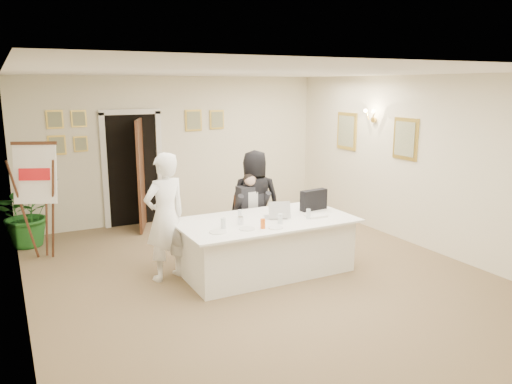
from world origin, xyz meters
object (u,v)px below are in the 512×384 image
object	(u,v)px
paper_stack	(316,216)
standing_man	(165,217)
laptop	(276,208)
conference_table	(265,245)
flip_chart	(41,207)
steel_jug	(241,221)
standing_woman	(255,200)
laptop_bag	(314,200)
seated_man	(251,212)
oj_glass	(263,224)
potted_palm	(27,213)

from	to	relation	value
paper_stack	standing_man	bearing A→B (deg)	163.95
laptop	standing_man	bearing A→B (deg)	-174.22
conference_table	flip_chart	xyz separation A→B (m)	(-2.79, 2.03, 0.43)
conference_table	flip_chart	world-z (taller)	flip_chart
laptop	steel_jug	xyz separation A→B (m)	(-0.61, -0.11, -0.08)
standing_woman	laptop_bag	distance (m)	1.02
seated_man	steel_jug	xyz separation A→B (m)	(-0.65, -0.96, 0.18)
standing_woman	oj_glass	world-z (taller)	standing_woman
laptop_bag	oj_glass	distance (m)	1.28
seated_man	standing_man	distance (m)	1.65
laptop	steel_jug	bearing A→B (deg)	-150.83
standing_woman	seated_man	bearing A→B (deg)	61.70
conference_table	oj_glass	world-z (taller)	oj_glass
oj_glass	laptop	bearing A→B (deg)	43.98
laptop	steel_jug	distance (m)	0.63
standing_woman	oj_glass	size ratio (longest dim) A/B	12.52
steel_jug	laptop_bag	bearing A→B (deg)	9.89
laptop	conference_table	bearing A→B (deg)	-153.12
potted_palm	laptop_bag	distance (m)	4.74
seated_man	standing_man	size ratio (longest dim) A/B	0.74
conference_table	standing_woman	size ratio (longest dim) A/B	1.53
flip_chart	steel_jug	bearing A→B (deg)	-41.83
standing_man	potted_palm	size ratio (longest dim) A/B	1.57
flip_chart	potted_palm	bearing A→B (deg)	101.59
seated_man	steel_jug	size ratio (longest dim) A/B	11.81
conference_table	flip_chart	bearing A→B (deg)	143.95
potted_palm	oj_glass	world-z (taller)	potted_palm
paper_stack	steel_jug	world-z (taller)	steel_jug
flip_chart	steel_jug	distance (m)	3.17
standing_man	standing_woman	size ratio (longest dim) A/B	1.09
flip_chart	standing_woman	world-z (taller)	flip_chart
potted_palm	laptop_bag	bearing A→B (deg)	-34.95
conference_table	steel_jug	xyz separation A→B (m)	(-0.43, -0.08, 0.44)
standing_woman	laptop	size ratio (longest dim) A/B	4.82
standing_woman	standing_man	bearing A→B (deg)	40.40
standing_man	paper_stack	xyz separation A→B (m)	(2.06, -0.59, -0.09)
conference_table	paper_stack	size ratio (longest dim) A/B	8.51
laptop_bag	paper_stack	world-z (taller)	laptop_bag
steel_jug	conference_table	bearing A→B (deg)	11.11
standing_woman	laptop_bag	world-z (taller)	standing_woman
steel_jug	seated_man	bearing A→B (deg)	56.09
seated_man	steel_jug	bearing A→B (deg)	-111.60
seated_man	laptop	bearing A→B (deg)	-80.28
flip_chart	steel_jug	xyz separation A→B (m)	(2.36, -2.11, 0.00)
flip_chart	potted_palm	size ratio (longest dim) A/B	1.58
oj_glass	steel_jug	world-z (taller)	oj_glass
laptop_bag	conference_table	bearing A→B (deg)	-177.33
potted_palm	steel_jug	distance (m)	3.89
standing_woman	conference_table	bearing A→B (deg)	91.37
seated_man	standing_man	bearing A→B (deg)	-149.97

